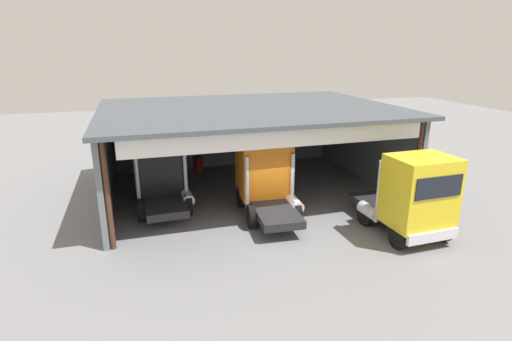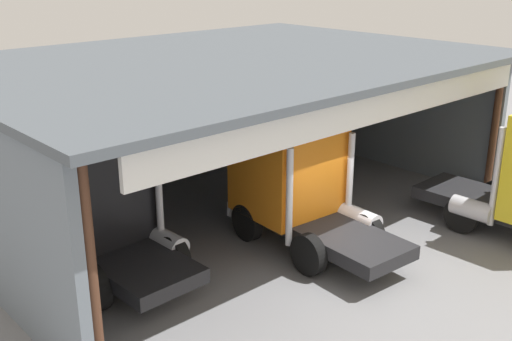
% 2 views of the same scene
% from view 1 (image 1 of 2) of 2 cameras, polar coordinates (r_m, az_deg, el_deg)
% --- Properties ---
extents(ground_plane, '(80.00, 80.00, 0.00)m').
position_cam_1_polar(ground_plane, '(18.71, 3.43, -8.11)').
color(ground_plane, slate).
rests_on(ground_plane, ground).
extents(workshop_shed, '(15.66, 11.65, 4.87)m').
position_cam_1_polar(workshop_shed, '(23.34, -1.79, 6.07)').
color(workshop_shed, slate).
rests_on(workshop_shed, ground).
extents(truck_black_center_bay, '(2.77, 4.75, 3.56)m').
position_cam_1_polar(truck_black_center_bay, '(20.94, -13.43, -0.28)').
color(truck_black_center_bay, black).
rests_on(truck_black_center_bay, ground).
extents(truck_orange_center_left_bay, '(2.72, 5.42, 3.46)m').
position_cam_1_polar(truck_orange_center_left_bay, '(19.89, 1.34, -0.90)').
color(truck_orange_center_left_bay, orange).
rests_on(truck_orange_center_left_bay, ground).
extents(truck_yellow_yard_outside, '(2.78, 5.05, 3.72)m').
position_cam_1_polar(truck_yellow_yard_outside, '(18.35, 21.34, -3.43)').
color(truck_yellow_yard_outside, yellow).
rests_on(truck_yellow_yard_outside, ground).
extents(oil_drum, '(0.58, 0.58, 0.94)m').
position_cam_1_polar(oil_drum, '(27.11, -8.17, 0.93)').
color(oil_drum, '#B21E19').
rests_on(oil_drum, ground).
extents(tool_cart, '(0.90, 0.60, 1.00)m').
position_cam_1_polar(tool_cart, '(27.98, 0.53, 1.69)').
color(tool_cart, red).
rests_on(tool_cart, ground).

